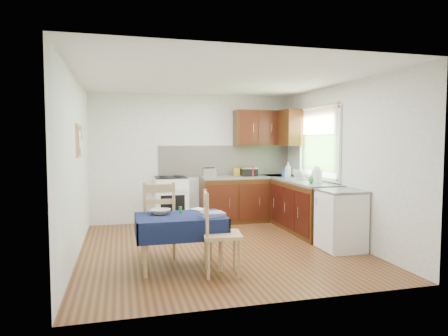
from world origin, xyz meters
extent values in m
plane|color=#4E2614|center=(0.00, 0.00, 0.00)|extent=(4.20, 4.20, 0.00)
cube|color=white|center=(0.00, 0.00, 2.50)|extent=(4.00, 4.20, 0.02)
cube|color=silver|center=(0.00, 2.10, 1.25)|extent=(4.00, 0.02, 2.50)
cube|color=silver|center=(0.00, -2.10, 1.25)|extent=(4.00, 0.02, 2.50)
cube|color=white|center=(-2.00, 0.00, 1.25)|extent=(0.02, 4.20, 2.50)
cube|color=silver|center=(2.00, 0.00, 1.25)|extent=(0.02, 4.20, 2.50)
cube|color=black|center=(1.05, 1.80, 0.43)|extent=(1.90, 0.60, 0.86)
cube|color=black|center=(1.70, 0.65, 0.43)|extent=(0.60, 1.70, 0.86)
cube|color=slate|center=(1.05, 1.80, 0.88)|extent=(1.90, 0.60, 0.04)
cube|color=slate|center=(1.70, 0.65, 0.88)|extent=(0.60, 1.70, 0.04)
cube|color=slate|center=(1.70, 1.80, 0.88)|extent=(0.60, 0.60, 0.04)
cube|color=beige|center=(0.65, 2.08, 1.20)|extent=(2.70, 0.02, 0.60)
cube|color=black|center=(1.40, 1.93, 1.85)|extent=(1.20, 0.35, 0.70)
cube|color=black|center=(1.82, 1.50, 1.85)|extent=(0.35, 0.50, 0.70)
cube|color=white|center=(-0.50, 1.80, 0.45)|extent=(0.60, 0.60, 0.90)
cube|color=black|center=(-0.50, 1.80, 0.91)|extent=(0.58, 0.58, 0.02)
cube|color=black|center=(-0.50, 1.50, 0.45)|extent=(0.44, 0.01, 0.32)
cube|color=#2E5B25|center=(1.99, 0.70, 1.50)|extent=(0.01, 1.40, 0.85)
cube|color=white|center=(1.97, 0.70, 2.15)|extent=(0.04, 1.48, 0.06)
cube|color=white|center=(1.97, 0.70, 0.95)|extent=(0.04, 1.48, 0.06)
cube|color=#C4B188|center=(1.96, 0.70, 1.93)|extent=(0.02, 1.36, 0.44)
cube|color=white|center=(1.70, -0.55, 0.42)|extent=(0.55, 0.58, 0.85)
cube|color=slate|center=(1.70, -0.55, 0.87)|extent=(0.58, 0.60, 0.03)
cube|color=tan|center=(-1.98, 0.30, 1.60)|extent=(0.02, 0.62, 0.47)
cube|color=#AA7C47|center=(-1.96, 0.30, 1.60)|extent=(0.01, 0.56, 0.41)
cube|color=white|center=(-1.95, 0.22, 1.62)|extent=(0.00, 0.18, 0.24)
cube|color=white|center=(-1.95, 0.42, 1.50)|extent=(0.00, 0.15, 0.20)
cube|color=#0E173A|center=(-0.69, -0.77, 0.65)|extent=(1.06, 0.71, 0.03)
cube|color=#0E173A|center=(-0.69, -1.13, 0.54)|extent=(1.10, 0.02, 0.26)
cube|color=#0E173A|center=(-0.69, -0.40, 0.54)|extent=(1.10, 0.02, 0.26)
cube|color=#0E173A|center=(-1.23, -0.77, 0.54)|extent=(0.02, 0.75, 0.26)
cube|color=#0E173A|center=(-0.15, -0.77, 0.54)|extent=(0.02, 0.75, 0.26)
cylinder|color=tan|center=(-1.14, -1.04, 0.32)|extent=(0.05, 0.05, 0.64)
cylinder|color=tan|center=(-0.24, -1.04, 0.32)|extent=(0.05, 0.05, 0.64)
cylinder|color=tan|center=(-1.14, -0.49, 0.32)|extent=(0.05, 0.05, 0.64)
cylinder|color=tan|center=(-0.24, -0.49, 0.32)|extent=(0.05, 0.05, 0.64)
cube|color=tan|center=(-0.90, -0.22, 0.50)|extent=(0.51, 0.51, 0.04)
cube|color=tan|center=(-0.92, -0.42, 0.89)|extent=(0.42, 0.08, 0.33)
cylinder|color=tan|center=(-0.69, -0.06, 0.25)|extent=(0.04, 0.04, 0.50)
cylinder|color=tan|center=(-1.06, -0.01, 0.25)|extent=(0.04, 0.04, 0.50)
cylinder|color=tan|center=(-0.73, -0.43, 0.25)|extent=(0.04, 0.04, 0.50)
cylinder|color=tan|center=(-1.10, -0.39, 0.25)|extent=(0.04, 0.04, 0.50)
cube|color=tan|center=(-0.24, -1.14, 0.48)|extent=(0.50, 0.50, 0.04)
cube|color=tan|center=(-0.43, -1.11, 0.85)|extent=(0.08, 0.40, 0.32)
cylinder|color=tan|center=(-0.09, -1.34, 0.24)|extent=(0.04, 0.04, 0.48)
cylinder|color=tan|center=(-0.04, -0.98, 0.24)|extent=(0.04, 0.04, 0.48)
cylinder|color=tan|center=(-0.45, -1.29, 0.24)|extent=(0.04, 0.04, 0.48)
cylinder|color=tan|center=(-0.40, -0.93, 0.24)|extent=(0.04, 0.04, 0.48)
cube|color=silver|center=(0.22, 1.70, 0.99)|extent=(0.25, 0.15, 0.17)
cube|color=black|center=(0.22, 1.70, 1.08)|extent=(0.21, 0.02, 0.02)
cube|color=black|center=(1.05, 1.82, 0.97)|extent=(0.30, 0.26, 0.14)
cube|color=silver|center=(1.05, 1.82, 1.06)|extent=(0.30, 0.26, 0.03)
cylinder|color=red|center=(1.10, 1.71, 1.00)|extent=(0.05, 0.05, 0.21)
cube|color=gold|center=(0.84, 1.94, 0.98)|extent=(0.12, 0.09, 0.15)
cube|color=#97979C|center=(1.69, 0.90, 0.91)|extent=(0.38, 0.29, 0.02)
cylinder|color=white|center=(1.69, 0.90, 0.99)|extent=(0.05, 0.18, 0.18)
cylinder|color=white|center=(1.74, 0.28, 1.01)|extent=(0.17, 0.17, 0.21)
sphere|color=white|center=(1.74, 0.28, 1.13)|extent=(0.11, 0.11, 0.11)
imported|color=white|center=(1.76, 1.65, 0.94)|extent=(0.12, 0.12, 0.09)
imported|color=white|center=(1.59, 1.14, 1.05)|extent=(0.14, 0.15, 0.30)
imported|color=blue|center=(1.64, 1.40, 0.98)|extent=(0.10, 0.10, 0.17)
imported|color=#227D30|center=(1.66, 0.30, 0.98)|extent=(0.17, 0.17, 0.16)
imported|color=beige|center=(-0.93, -0.62, 0.70)|extent=(0.32, 0.32, 0.06)
imported|color=white|center=(-0.46, -0.49, 0.67)|extent=(0.24, 0.26, 0.02)
cylinder|color=#227E25|center=(-0.66, -0.60, 0.71)|extent=(0.04, 0.04, 0.08)
cube|color=navy|center=(-0.31, -0.92, 0.69)|extent=(0.30, 0.25, 0.05)
camera|label=1|loc=(-1.40, -5.69, 1.61)|focal=32.00mm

